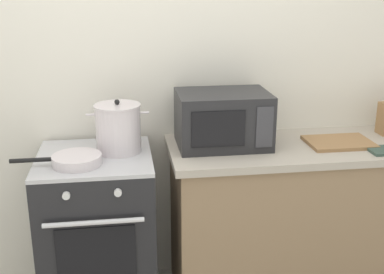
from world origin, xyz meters
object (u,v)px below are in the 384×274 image
cutting_board (339,142)px  frying_pan (76,160)px  stove (99,234)px  stock_pot (118,128)px  microwave (223,119)px

cutting_board → frying_pan: bearing=-175.3°
stove → cutting_board: cutting_board is taller
frying_pan → cutting_board: bearing=4.7°
stock_pot → cutting_board: stock_pot is taller
stove → frying_pan: bearing=-125.9°
frying_pan → microwave: bearing=13.9°
stock_pot → cutting_board: 1.23m
stock_pot → frying_pan: stock_pot is taller
stock_pot → microwave: (0.57, 0.02, 0.02)m
stove → microwave: (0.70, 0.08, 0.61)m
stove → stock_pot: size_ratio=2.80×
cutting_board → microwave: bearing=173.2°
stock_pot → cutting_board: size_ratio=0.91×
stove → stock_pot: bearing=22.8°
frying_pan → microwave: 0.82m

